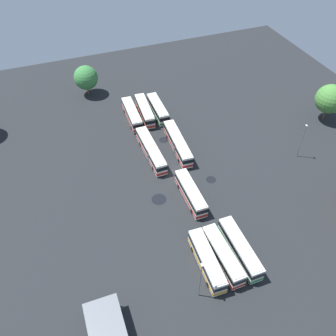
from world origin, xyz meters
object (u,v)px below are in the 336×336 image
at_px(bus_row0_slot2, 207,260).
at_px(tree_north_edge, 330,99).
at_px(bus_row0_slot0, 240,248).
at_px(bus_row3_slot0, 158,109).
at_px(maintenance_shelter, 105,322).
at_px(lamp_post_by_building, 302,140).
at_px(bus_row0_slot1, 223,255).
at_px(tree_northeast, 86,78).
at_px(lamp_post_far_corner, 200,279).
at_px(bus_row2_slot2, 151,150).
at_px(bus_row3_slot2, 132,114).
at_px(bus_row3_slot1, 145,111).
at_px(bus_row2_slot0, 178,143).
at_px(bus_row1_slot1, 191,193).

relative_size(bus_row0_slot2, tree_north_edge, 1.20).
relative_size(bus_row0_slot0, bus_row3_slot0, 1.09).
distance_m(maintenance_shelter, lamp_post_by_building, 56.94).
relative_size(bus_row0_slot1, bus_row3_slot0, 1.03).
bearing_deg(tree_north_edge, maintenance_shelter, 116.72).
xyz_separation_m(bus_row0_slot0, tree_northeast, (63.00, 14.44, 3.42)).
bearing_deg(lamp_post_far_corner, bus_row3_slot0, -12.23).
bearing_deg(bus_row0_slot0, bus_row0_slot2, 91.05).
relative_size(bus_row0_slot2, bus_row2_slot2, 0.81).
xyz_separation_m(bus_row3_slot2, maintenance_shelter, (-51.35, 19.59, 1.66)).
height_order(bus_row0_slot1, bus_row2_slot2, same).
bearing_deg(bus_row2_slot2, bus_row3_slot1, -12.99).
height_order(bus_row2_slot0, bus_row3_slot1, same).
bearing_deg(bus_row3_slot1, lamp_post_by_building, -134.34).
xyz_separation_m(bus_row2_slot2, bus_row3_slot2, (15.40, -0.02, -0.00)).
height_order(bus_row0_slot1, tree_north_edge, tree_north_edge).
xyz_separation_m(bus_row0_slot0, bus_row0_slot1, (-0.17, 3.52, -0.00)).
height_order(tree_north_edge, tree_northeast, tree_north_edge).
bearing_deg(maintenance_shelter, bus_row2_slot0, -36.13).
xyz_separation_m(bus_row2_slot2, bus_row3_slot0, (15.27, -7.13, -0.00)).
xyz_separation_m(bus_row0_slot2, bus_row1_slot1, (15.56, -3.69, -0.00)).
height_order(bus_row0_slot0, bus_row0_slot2, same).
relative_size(bus_row2_slot0, bus_row3_slot1, 1.20).
xyz_separation_m(bus_row0_slot2, bus_row2_slot2, (31.09, -0.38, 0.00)).
bearing_deg(bus_row2_slot0, bus_row2_slot2, 91.34).
bearing_deg(bus_row3_slot2, bus_row2_slot2, 179.91).
height_order(bus_row2_slot2, bus_row3_slot1, same).
bearing_deg(lamp_post_by_building, bus_row0_slot0, 126.01).
relative_size(bus_row0_slot0, tree_north_edge, 1.26).
relative_size(bus_row3_slot1, lamp_post_by_building, 1.36).
bearing_deg(bus_row0_slot0, tree_northeast, 12.91).
distance_m(lamp_post_far_corner, lamp_post_by_building, 42.97).
bearing_deg(bus_row0_slot0, maintenance_shelter, 100.91).
xyz_separation_m(bus_row1_slot1, maintenance_shelter, (-20.42, 22.88, 1.66)).
bearing_deg(bus_row3_slot0, lamp_post_by_building, -137.65).
distance_m(bus_row0_slot2, bus_row2_slot0, 32.07).
xyz_separation_m(bus_row1_slot1, lamp_post_far_corner, (-20.04, 7.20, 3.33)).
relative_size(bus_row0_slot2, bus_row3_slot1, 0.96).
relative_size(bus_row2_slot2, bus_row3_slot1, 1.20).
distance_m(bus_row1_slot1, lamp_post_far_corner, 21.55).
relative_size(bus_row3_slot0, tree_north_edge, 1.16).
height_order(bus_row1_slot1, maintenance_shelter, maintenance_shelter).
bearing_deg(bus_row0_slot0, bus_row0_slot1, 92.80).
distance_m(lamp_post_far_corner, tree_northeast, 67.74).
relative_size(bus_row2_slot0, bus_row3_slot2, 1.21).
height_order(bus_row0_slot0, tree_northeast, tree_northeast).
height_order(bus_row0_slot0, lamp_post_far_corner, lamp_post_far_corner).
bearing_deg(lamp_post_far_corner, tree_north_edge, -56.98).
relative_size(bus_row0_slot0, lamp_post_far_corner, 1.32).
height_order(maintenance_shelter, tree_northeast, tree_northeast).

